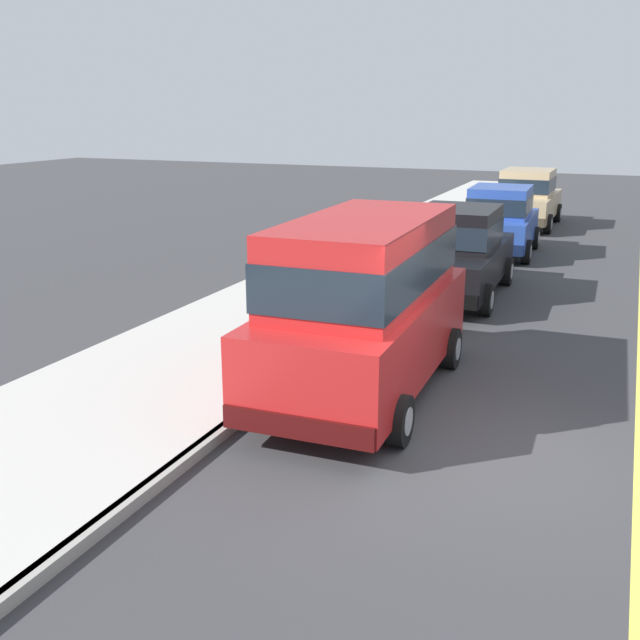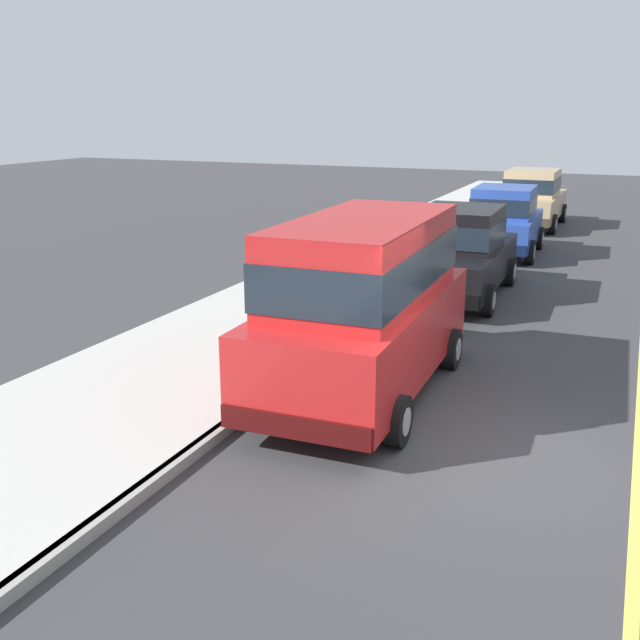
# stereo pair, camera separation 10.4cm
# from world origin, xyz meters

# --- Properties ---
(ground_plane) EXTENTS (80.00, 80.00, 0.00)m
(ground_plane) POSITION_xyz_m (0.00, 0.00, 0.00)
(ground_plane) COLOR #38383A
(curb) EXTENTS (0.16, 64.00, 0.14)m
(curb) POSITION_xyz_m (-3.20, 0.00, 0.07)
(curb) COLOR gray
(curb) RESTS_ON ground
(sidewalk) EXTENTS (3.60, 64.00, 0.14)m
(sidewalk) POSITION_xyz_m (-5.00, 0.00, 0.07)
(sidewalk) COLOR #B7B5AD
(sidewalk) RESTS_ON ground
(lane_centre_line) EXTENTS (0.12, 57.60, 0.01)m
(lane_centre_line) POSITION_xyz_m (1.60, 0.00, 0.00)
(lane_centre_line) COLOR #E0D64C
(lane_centre_line) RESTS_ON ground
(car_red_van) EXTENTS (2.21, 4.94, 2.52)m
(car_red_van) POSITION_xyz_m (-2.09, 1.31, 1.39)
(car_red_van) COLOR red
(car_red_van) RESTS_ON ground
(car_black_sedan) EXTENTS (2.10, 4.63, 1.92)m
(car_black_sedan) POSITION_xyz_m (-2.16, 7.41, 0.98)
(car_black_sedan) COLOR black
(car_black_sedan) RESTS_ON ground
(car_blue_hatchback) EXTENTS (2.05, 3.86, 1.88)m
(car_blue_hatchback) POSITION_xyz_m (-2.11, 12.49, 0.98)
(car_blue_hatchback) COLOR #28479E
(car_blue_hatchback) RESTS_ON ground
(car_tan_sedan) EXTENTS (2.06, 4.61, 1.92)m
(car_tan_sedan) POSITION_xyz_m (-2.13, 17.96, 0.98)
(car_tan_sedan) COLOR tan
(car_tan_sedan) RESTS_ON ground
(dog_brown) EXTENTS (0.51, 0.63, 0.49)m
(dog_brown) POSITION_xyz_m (-4.34, 2.59, 0.43)
(dog_brown) COLOR brown
(dog_brown) RESTS_ON sidewalk
(fire_hydrant) EXTENTS (0.34, 0.24, 0.72)m
(fire_hydrant) POSITION_xyz_m (-3.65, 5.56, 0.48)
(fire_hydrant) COLOR red
(fire_hydrant) RESTS_ON sidewalk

